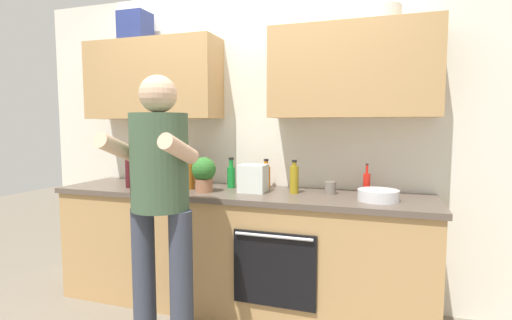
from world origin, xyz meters
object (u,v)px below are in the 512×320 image
potted_herb (204,173)px  bottle_wine (129,172)px  mixing_bowl (378,195)px  bottle_oil (294,179)px  bottle_soda (231,176)px  bottle_syrup (191,176)px  bottle_hotsauce (367,183)px  bottle_juice (266,176)px  bottle_soy (179,170)px  grocery_bag_produce (253,178)px  cup_stoneware (330,188)px  person_standing (160,192)px  knife_block (186,170)px  grocery_bag_bread (153,173)px

potted_herb → bottle_wine: bearing=-179.5°
mixing_bowl → bottle_oil: bearing=170.4°
bottle_soda → bottle_syrup: bearing=-151.1°
bottle_hotsauce → bottle_juice: size_ratio=0.96×
bottle_oil → bottle_soda: bottle_oil is taller
bottle_soy → grocery_bag_produce: 0.61m
bottle_juice → potted_herb: bearing=-139.8°
bottle_syrup → bottle_juice: (0.54, 0.24, -0.00)m
bottle_soy → cup_stoneware: 1.18m
bottle_oil → cup_stoneware: size_ratio=2.74×
mixing_bowl → cup_stoneware: bearing=155.2°
person_standing → knife_block: size_ratio=5.44×
mixing_bowl → grocery_bag_bread: (-1.82, 0.15, 0.05)m
bottle_oil → mixing_bowl: 0.60m
person_standing → mixing_bowl: size_ratio=6.34×
bottle_hotsauce → grocery_bag_bread: bearing=-177.9°
bottle_soda → grocery_bag_bread: 0.71m
bottle_oil → bottle_hotsauce: bottle_oil is taller
bottle_oil → person_standing: bearing=-130.0°
mixing_bowl → knife_block: 1.54m
bottle_syrup → potted_herb: potted_herb is taller
bottle_oil → bottle_syrup: size_ratio=1.02×
person_standing → bottle_syrup: size_ratio=7.04×
cup_stoneware → bottle_hotsauce: bearing=14.3°
bottle_hotsauce → potted_herb: potted_herb is taller
bottle_wine → mixing_bowl: 1.89m
bottle_soy → cup_stoneware: size_ratio=3.63×
person_standing → bottle_soda: size_ratio=7.00×
bottle_wine → bottle_soda: bottle_wine is taller
potted_herb → bottle_hotsauce: bearing=13.7°
person_standing → cup_stoneware: (0.90, 0.82, -0.06)m
bottle_syrup → knife_block: 0.22m
bottle_juice → cup_stoneware: bearing=-11.6°
person_standing → bottle_oil: 1.00m
potted_herb → grocery_bag_bread: potted_herb is taller
potted_herb → grocery_bag_produce: 0.37m
cup_stoneware → grocery_bag_bread: 1.49m
bottle_wine → bottle_hotsauce: 1.82m
bottle_juice → grocery_bag_bread: bearing=-173.8°
bottle_oil → bottle_wine: bearing=-172.6°
bottle_soy → bottle_wine: bearing=-164.5°
person_standing → potted_herb: person_standing is taller
bottle_soy → bottle_juice: 0.69m
bottle_soda → knife_block: knife_block is taller
bottle_juice → potted_herb: potted_herb is taller
bottle_wine → bottle_soda: bearing=17.7°
bottle_hotsauce → cup_stoneware: (-0.25, -0.06, -0.04)m
bottle_wine → bottle_hotsauce: bottle_wine is taller
person_standing → bottle_hotsauce: 1.45m
bottle_oil → potted_herb: potted_herb is taller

